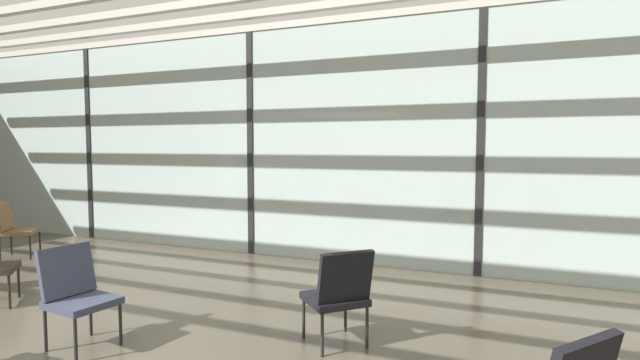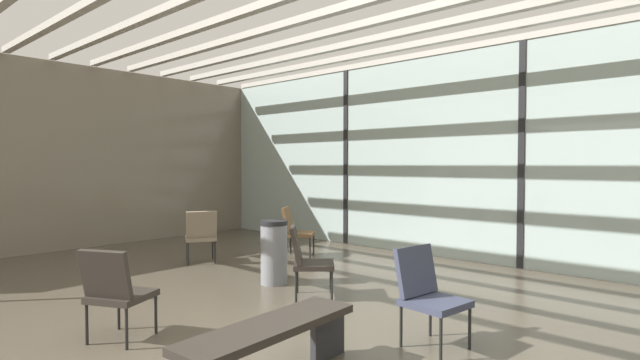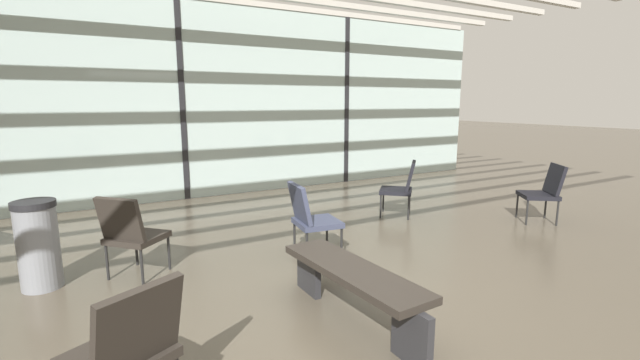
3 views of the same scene
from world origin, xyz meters
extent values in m
cube|color=#A3B7B2|center=(0.00, 5.20, 1.76)|extent=(14.00, 0.08, 3.52)
cube|color=black|center=(-3.50, 5.20, 1.76)|extent=(0.10, 0.12, 3.52)
cube|color=black|center=(0.00, 5.20, 1.76)|extent=(0.10, 0.12, 3.52)
cube|color=#756B5B|center=(-6.95, 1.60, 1.76)|extent=(0.10, 11.20, 3.52)
cube|color=#B7B2A8|center=(0.00, 3.00, 3.57)|extent=(13.72, 0.12, 0.10)
cube|color=#B7B2A8|center=(0.00, 3.73, 3.57)|extent=(13.72, 0.12, 0.10)
cube|color=#B7B2A8|center=(0.00, 4.47, 3.57)|extent=(13.72, 0.12, 0.10)
cube|color=#B7B2A8|center=(0.00, 5.20, 3.57)|extent=(13.72, 0.12, 0.10)
sphere|color=gray|center=(-3.17, 11.63, 2.00)|extent=(2.20, 2.20, 2.20)
sphere|color=black|center=(-1.30, 9.79, 2.30)|extent=(0.28, 0.28, 0.28)
sphere|color=black|center=(-0.40, 9.79, 2.30)|extent=(0.28, 0.28, 0.28)
sphere|color=black|center=(0.50, 9.79, 2.30)|extent=(0.28, 0.28, 0.28)
cube|color=#28231E|center=(-1.26, 1.81, 0.40)|extent=(0.68, 0.68, 0.06)
cube|color=#28231E|center=(-1.41, 1.66, 0.65)|extent=(0.43, 0.45, 0.44)
cylinder|color=black|center=(-0.96, 1.80, 0.18)|extent=(0.03, 0.03, 0.37)
cylinder|color=black|center=(-1.25, 2.11, 0.18)|extent=(0.03, 0.03, 0.37)
cylinder|color=black|center=(-1.27, 1.51, 0.18)|extent=(0.03, 0.03, 0.37)
cylinder|color=black|center=(-1.55, 1.82, 0.18)|extent=(0.03, 0.03, 0.37)
cube|color=brown|center=(-3.19, 3.52, 0.40)|extent=(0.67, 0.67, 0.06)
cube|color=brown|center=(-3.37, 3.40, 0.65)|extent=(0.39, 0.47, 0.44)
cylinder|color=black|center=(-2.90, 3.47, 0.18)|extent=(0.03, 0.03, 0.37)
cylinder|color=black|center=(-3.14, 3.81, 0.18)|extent=(0.03, 0.03, 0.37)
cylinder|color=black|center=(-3.25, 3.23, 0.18)|extent=(0.03, 0.03, 0.37)
cylinder|color=black|center=(-3.48, 3.57, 0.18)|extent=(0.03, 0.03, 0.37)
cube|color=#28231E|center=(-1.63, -0.39, 0.40)|extent=(0.64, 0.64, 0.06)
cube|color=#28231E|center=(-1.53, -0.58, 0.65)|extent=(0.49, 0.34, 0.44)
cylinder|color=black|center=(-1.53, -0.11, 0.18)|extent=(0.03, 0.03, 0.37)
cylinder|color=black|center=(-1.91, -0.29, 0.18)|extent=(0.03, 0.03, 0.37)
cylinder|color=black|center=(-1.34, -0.48, 0.18)|extent=(0.03, 0.03, 0.37)
cylinder|color=black|center=(-1.72, -0.67, 0.18)|extent=(0.03, 0.03, 0.37)
cube|color=#33384C|center=(0.62, 1.37, 0.40)|extent=(0.54, 0.54, 0.06)
cube|color=#33384C|center=(0.41, 1.40, 0.65)|extent=(0.20, 0.49, 0.44)
cylinder|color=black|center=(0.80, 1.13, 0.18)|extent=(0.03, 0.03, 0.37)
cylinder|color=black|center=(0.85, 1.55, 0.18)|extent=(0.03, 0.03, 0.37)
cylinder|color=black|center=(0.38, 1.19, 0.18)|extent=(0.03, 0.03, 0.37)
cylinder|color=black|center=(0.44, 1.60, 0.18)|extent=(0.03, 0.03, 0.37)
cube|color=#7F705B|center=(-4.08, 2.08, 0.40)|extent=(0.65, 0.65, 0.06)
cube|color=#7F705B|center=(-3.89, 1.98, 0.65)|extent=(0.36, 0.49, 0.44)
cylinder|color=black|center=(-4.16, 2.37, 0.18)|extent=(0.03, 0.03, 0.37)
cylinder|color=black|center=(-4.36, 2.01, 0.18)|extent=(0.03, 0.03, 0.37)
cylinder|color=black|center=(-3.79, 2.16, 0.18)|extent=(0.03, 0.03, 0.37)
cylinder|color=black|center=(-4.00, 1.80, 0.18)|extent=(0.03, 0.03, 0.37)
cube|color=#28231E|center=(0.11, -0.11, 0.44)|extent=(0.48, 1.52, 0.06)
cube|color=#262628|center=(0.07, 0.56, 0.21)|extent=(0.06, 0.36, 0.41)
cylinder|color=slate|center=(-2.12, 1.94, 0.40)|extent=(0.36, 0.36, 0.80)
cylinder|color=black|center=(-2.12, 1.94, 0.83)|extent=(0.38, 0.38, 0.06)
camera|label=1|loc=(4.12, -1.64, 1.75)|focal=27.72mm
camera|label=2|loc=(2.66, -2.38, 1.61)|focal=26.77mm
camera|label=3|loc=(-1.73, -2.79, 1.78)|focal=24.09mm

